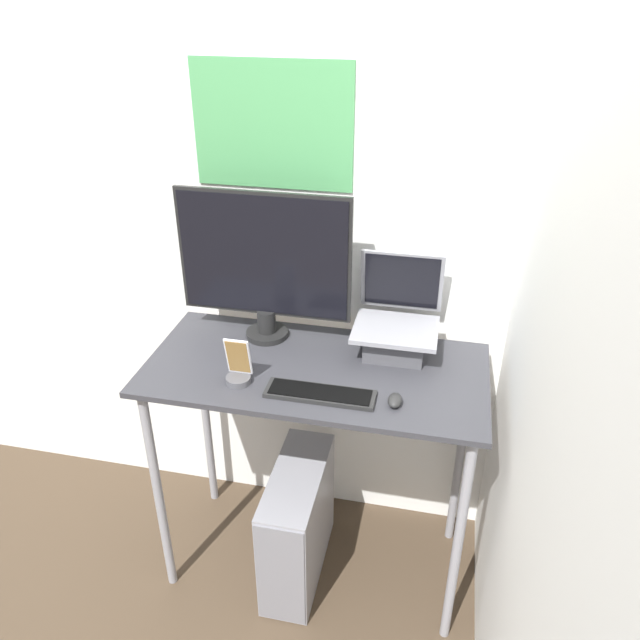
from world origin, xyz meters
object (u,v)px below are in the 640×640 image
cell_phone (238,370)px  laptop (396,329)px  monitor (264,265)px  keyboard (320,394)px  mouse (395,400)px  computer_tower (298,523)px

cell_phone → laptop: bearing=32.0°
monitor → keyboard: (0.26, -0.32, -0.27)m
keyboard → cell_phone: bearing=175.6°
laptop → cell_phone: bearing=-148.0°
mouse → keyboard: bearing=-178.7°
keyboard → cell_phone: 0.27m
computer_tower → monitor: bearing=124.9°
mouse → computer_tower: mouse is taller
computer_tower → cell_phone: bearing=-155.9°
mouse → cell_phone: 0.50m
keyboard → mouse: size_ratio=4.92×
laptop → mouse: (0.03, -0.31, -0.07)m
laptop → monitor: (-0.46, 0.01, 0.19)m
keyboard → monitor: bearing=129.7°
mouse → computer_tower: size_ratio=0.14×
monitor → mouse: 0.64m
mouse → computer_tower: (-0.34, 0.09, -0.69)m
monitor → computer_tower: (0.16, -0.22, -0.95)m
laptop → monitor: monitor is taller
cell_phone → keyboard: bearing=-4.4°
cell_phone → computer_tower: size_ratio=0.32×
cell_phone → monitor: bearing=88.9°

